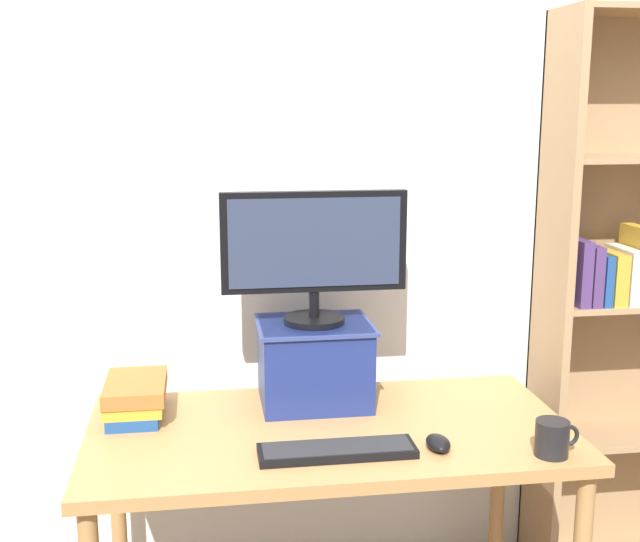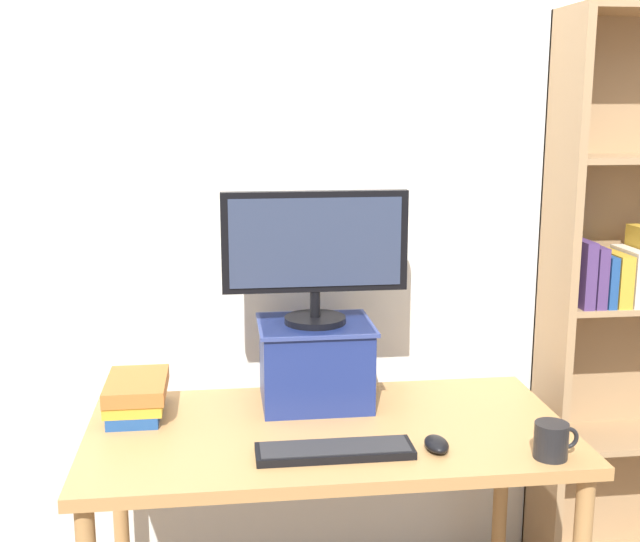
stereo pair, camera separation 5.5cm
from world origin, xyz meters
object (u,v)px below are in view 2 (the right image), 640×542
object	(u,v)px
desk	(329,452)
computer_mouse	(436,444)
riser_box	(315,361)
keyboard	(335,451)
book_stack	(136,396)
computer_monitor	(315,250)
bookshelf_unit	(635,299)
coffee_mug	(552,440)

from	to	relation	value
desk	computer_mouse	xyz separation A→B (m)	(0.27, -0.20, 0.10)
riser_box	keyboard	distance (m)	0.41
keyboard	computer_mouse	xyz separation A→B (m)	(0.28, -0.00, 0.01)
book_stack	riser_box	bearing A→B (deg)	3.29
keyboard	desk	bearing A→B (deg)	87.14
riser_box	computer_monitor	xyz separation A→B (m)	(0.00, -0.00, 0.36)
bookshelf_unit	riser_box	distance (m)	1.15
keyboard	computer_monitor	bearing A→B (deg)	90.88
riser_box	coffee_mug	world-z (taller)	riser_box
computer_mouse	book_stack	xyz separation A→B (m)	(-0.84, 0.37, 0.04)
computer_monitor	book_stack	distance (m)	0.70
bookshelf_unit	riser_box	bearing A→B (deg)	-172.33
riser_box	book_stack	distance (m)	0.56
keyboard	coffee_mug	bearing A→B (deg)	-8.74
computer_monitor	coffee_mug	size ratio (longest dim) A/B	4.65
computer_monitor	computer_mouse	xyz separation A→B (m)	(0.29, -0.40, -0.47)
desk	riser_box	distance (m)	0.30
desk	coffee_mug	bearing A→B (deg)	-26.30
desk	computer_mouse	world-z (taller)	computer_mouse
bookshelf_unit	coffee_mug	world-z (taller)	bookshelf_unit
riser_box	bookshelf_unit	bearing A→B (deg)	7.67
riser_box	computer_mouse	xyz separation A→B (m)	(0.29, -0.40, -0.12)
bookshelf_unit	computer_monitor	distance (m)	1.17
bookshelf_unit	book_stack	size ratio (longest dim) A/B	7.32
book_stack	coffee_mug	xyz separation A→B (m)	(1.13, -0.45, -0.01)
riser_box	computer_monitor	size ratio (longest dim) A/B	0.62
keyboard	coffee_mug	size ratio (longest dim) A/B	3.49
book_stack	computer_mouse	bearing A→B (deg)	-23.68
riser_box	coffee_mug	bearing A→B (deg)	-39.82
book_stack	computer_monitor	bearing A→B (deg)	3.14
desk	computer_monitor	size ratio (longest dim) A/B	2.47
bookshelf_unit	coffee_mug	xyz separation A→B (m)	(-0.56, -0.64, -0.22)
keyboard	book_stack	distance (m)	0.67
desk	book_stack	world-z (taller)	book_stack
riser_box	computer_monitor	distance (m)	0.36
keyboard	book_stack	xyz separation A→B (m)	(-0.56, 0.36, 0.05)
computer_monitor	computer_mouse	bearing A→B (deg)	-54.26
computer_mouse	coffee_mug	distance (m)	0.31
book_stack	coffee_mug	bearing A→B (deg)	-21.74
computer_mouse	keyboard	bearing A→B (deg)	179.02
desk	coffee_mug	xyz separation A→B (m)	(0.56, -0.28, 0.13)
desk	computer_monitor	xyz separation A→B (m)	(-0.02, 0.20, 0.57)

